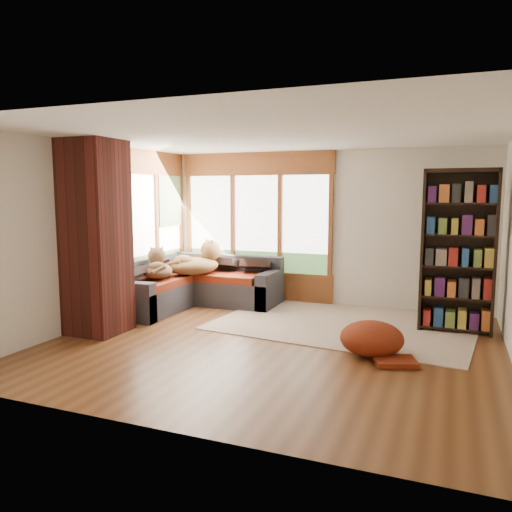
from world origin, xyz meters
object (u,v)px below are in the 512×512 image
Objects in this scene: brick_chimney at (96,238)px; dog_tan at (198,260)px; sectional_sofa at (199,286)px; pouf at (372,337)px; bookshelf at (458,252)px; dog_brindle at (157,265)px; area_rug at (347,322)px.

brick_chimney is 2.55× the size of dog_tan.
sectional_sofa is 0.51m from dog_tan.
pouf is 0.73× the size of dog_tan.
pouf is (-0.91, -1.44, -0.90)m from bookshelf.
sectional_sofa is 2.55× the size of dog_brindle.
dog_brindle is (-3.55, 0.97, 0.53)m from pouf.
sectional_sofa is at bearing -61.68° from dog_brindle.
dog_tan is 1.18× the size of dog_brindle.
sectional_sofa reaches higher than area_rug.
dog_tan reaches higher than area_rug.
dog_tan is (0.07, -0.14, 0.48)m from sectional_sofa.
dog_tan is at bearing -59.83° from sectional_sofa.
dog_brindle is at bearing -174.08° from bookshelf.
brick_chimney reaches higher than dog_tan.
sectional_sofa is (0.45, 2.05, -1.00)m from brick_chimney.
dog_tan reaches higher than dog_brindle.
area_rug is (3.06, 1.76, -1.29)m from brick_chimney.
dog_brindle is at bearing -114.40° from sectional_sofa.
pouf is 0.86× the size of dog_brindle.
brick_chimney is 1.18× the size of sectional_sofa.
dog_brindle is (-4.46, -0.46, -0.37)m from bookshelf.
brick_chimney is at bearing -99.14° from sectional_sofa.
dog_brindle is at bearing 164.69° from pouf.
sectional_sofa is at bearing 77.71° from brick_chimney.
bookshelf is (4.09, -0.24, 0.81)m from sectional_sofa.
dog_tan is at bearing 176.61° from area_rug.
dog_brindle is at bearing 86.57° from brick_chimney.
brick_chimney is 1.17× the size of bookshelf.
brick_chimney is 1.46m from dog_brindle.
bookshelf reaches higher than dog_brindle.
area_rug is 4.12× the size of dog_brindle.
sectional_sofa is at bearing 152.31° from pouf.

